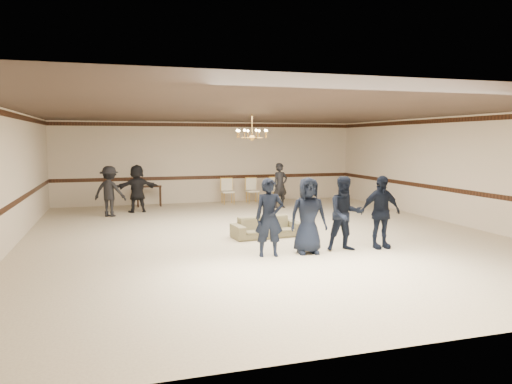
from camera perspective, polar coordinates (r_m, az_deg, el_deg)
room at (r=12.37m, az=0.82°, el=2.11°), size 12.01×14.01×3.21m
chair_rail at (r=19.17m, az=-5.49°, el=1.76°), size 12.00×0.02×0.14m
crown_molding at (r=19.13m, az=-5.55°, el=7.98°), size 12.00×0.02×0.14m
chandelier at (r=13.30m, az=-0.48°, el=7.89°), size 0.94×0.94×0.89m
boy_a at (r=10.21m, az=1.60°, el=-3.06°), size 0.67×0.49×1.68m
boy_b at (r=10.52m, az=6.26°, el=-2.82°), size 0.87×0.61×1.68m
boy_c at (r=10.90m, az=10.62°, el=-2.57°), size 0.89×0.73×1.68m
boy_d at (r=11.34m, az=14.67°, el=-2.33°), size 0.99×0.43×1.68m
settee at (r=12.30m, az=1.25°, el=-4.21°), size 1.84×0.86×0.52m
adult_left at (r=16.22m, az=-17.10°, el=0.07°), size 1.23×1.02×1.65m
adult_mid at (r=16.93m, az=-14.04°, el=0.41°), size 1.59×0.75×1.65m
adult_right at (r=17.53m, az=2.92°, el=0.79°), size 0.68×0.54×1.65m
banquet_chair_left at (r=18.60m, az=-3.37°, el=0.07°), size 0.51×0.51×0.99m
banquet_chair_mid at (r=18.86m, az=-0.42°, el=0.17°), size 0.48×0.48×0.99m
banquet_chair_right at (r=19.16m, az=2.45°, el=0.26°), size 0.52×0.52×0.99m
console_table at (r=18.36m, az=-12.66°, el=-0.47°), size 0.96×0.46×0.79m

